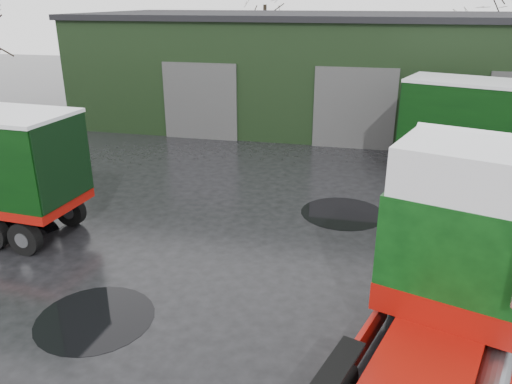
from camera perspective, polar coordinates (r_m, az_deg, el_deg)
ground at (r=13.29m, az=-1.21°, el=-10.89°), size 100.00×100.00×0.00m
warehouse at (r=31.15m, az=11.85°, el=13.58°), size 32.40×12.40×6.30m
hero_tractor at (r=9.32m, az=20.04°, el=-10.97°), size 5.29×8.00×4.59m
tree_back_a at (r=41.90m, az=1.01°, el=18.05°), size 4.40×4.40×9.50m
tree_back_b at (r=41.65m, az=23.87°, el=14.93°), size 4.40×4.40×7.50m
puddle_0 at (r=12.75m, az=-17.90°, el=-13.58°), size 2.78×2.78×0.01m
puddle_1 at (r=17.86m, az=9.89°, el=-2.39°), size 2.95×2.95×0.01m
puddle_2 at (r=19.09m, az=-25.64°, el=-2.69°), size 3.97×3.97×0.01m
puddle_3 at (r=11.59m, az=20.04°, el=-17.82°), size 1.83×1.83×0.01m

